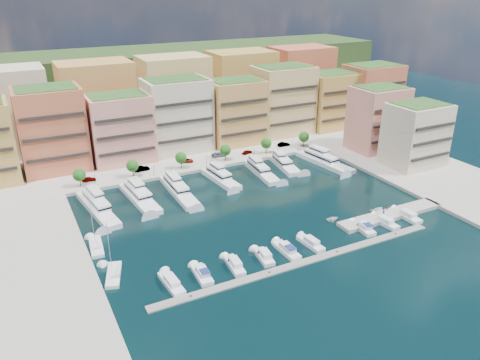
{
  "coord_description": "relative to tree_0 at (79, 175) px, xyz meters",
  "views": [
    {
      "loc": [
        -55.98,
        -101.89,
        57.6
      ],
      "look_at": [
        -0.72,
        5.69,
        6.0
      ],
      "focal_mm": 35.0,
      "sensor_mm": 36.0,
      "label": 1
    }
  ],
  "objects": [
    {
      "name": "cruiser_7",
      "position": [
        58.58,
        -58.09,
        -4.17
      ],
      "size": [
        3.44,
        7.42,
        2.66
      ],
      "color": "white",
      "rests_on": "ground"
    },
    {
      "name": "tender_1",
      "position": [
        67.52,
        -51.0,
        -4.31
      ],
      "size": [
        1.88,
        1.7,
        0.87
      ],
      "primitive_type": "imported",
      "rotation": [
        0.0,
        0.0,
        1.75
      ],
      "color": "beige",
      "rests_on": "ground"
    },
    {
      "name": "car_0",
      "position": [
        3.0,
        2.92,
        -3.03
      ],
      "size": [
        4.4,
        2.36,
        1.42
      ],
      "primitive_type": "imported",
      "rotation": [
        0.0,
        0.0,
        1.4
      ],
      "color": "gray",
      "rests_on": "north_quay"
    },
    {
      "name": "car_4",
      "position": [
        57.77,
        2.61,
        -3.04
      ],
      "size": [
        4.41,
        2.78,
        1.4
      ],
      "primitive_type": "imported",
      "rotation": [
        0.0,
        0.0,
        1.87
      ],
      "color": "gray",
      "rests_on": "north_quay"
    },
    {
      "name": "tree_3",
      "position": [
        48.0,
        0.0,
        0.0
      ],
      "size": [
        3.8,
        3.8,
        5.65
      ],
      "color": "#473323",
      "rests_on": "north_quay"
    },
    {
      "name": "car_3",
      "position": [
        47.64,
        4.49,
        -2.96
      ],
      "size": [
        5.65,
        2.85,
        1.57
      ],
      "primitive_type": "imported",
      "rotation": [
        0.0,
        0.0,
        1.45
      ],
      "color": "gray",
      "rests_on": "north_quay"
    },
    {
      "name": "person_1",
      "position": [
        70.37,
        -53.5,
        -2.81
      ],
      "size": [
        1.11,
        1.0,
        1.87
      ],
      "primitive_type": "imported",
      "rotation": [
        0.0,
        0.0,
        3.54
      ],
      "color": "#4A342C",
      "rests_on": "finger_pier"
    },
    {
      "name": "apartment_2",
      "position": [
        17.0,
        16.49,
        7.57
      ],
      "size": [
        20.0,
        15.5,
        22.8
      ],
      "color": "#EC9384",
      "rests_on": "north_quay"
    },
    {
      "name": "tree_1",
      "position": [
        16.0,
        0.0,
        0.0
      ],
      "size": [
        3.8,
        3.8,
        5.65
      ],
      "color": "#473323",
      "rests_on": "north_quay"
    },
    {
      "name": "cruiser_2",
      "position": [
        22.43,
        -58.09,
        -4.2
      ],
      "size": [
        3.25,
        8.1,
        2.55
      ],
      "color": "white",
      "rests_on": "ground"
    },
    {
      "name": "lamppost_0",
      "position": [
        4.0,
        -2.3,
        -0.92
      ],
      "size": [
        0.3,
        0.3,
        4.2
      ],
      "color": "black",
      "rests_on": "north_quay"
    },
    {
      "name": "backblock_2",
      "position": [
        45.0,
        40.5,
        11.26
      ],
      "size": [
        26.0,
        18.0,
        30.0
      ],
      "primitive_type": "cube",
      "color": "tan",
      "rests_on": "north_quay"
    },
    {
      "name": "yacht_2",
      "position": [
        25.04,
        -15.55,
        -3.53
      ],
      "size": [
        4.77,
        24.18,
        7.3
      ],
      "color": "white",
      "rests_on": "ground"
    },
    {
      "name": "lamppost_4",
      "position": [
        76.0,
        -2.3,
        -0.92
      ],
      "size": [
        0.3,
        0.3,
        4.2
      ],
      "color": "black",
      "rests_on": "north_quay"
    },
    {
      "name": "cruiser_9",
      "position": [
        73.24,
        -58.09,
        -4.2
      ],
      "size": [
        2.77,
        8.56,
        2.55
      ],
      "color": "white",
      "rests_on": "ground"
    },
    {
      "name": "lamppost_1",
      "position": [
        22.0,
        -2.3,
        -0.92
      ],
      "size": [
        0.3,
        0.3,
        4.2
      ],
      "color": "black",
      "rests_on": "north_quay"
    },
    {
      "name": "sailboat_1",
      "position": [
        -2.8,
        -36.21,
        -4.43
      ],
      "size": [
        3.75,
        9.66,
        13.2
      ],
      "color": "white",
      "rests_on": "ground"
    },
    {
      "name": "yacht_6",
      "position": [
        77.55,
        -15.41,
        -3.53
      ],
      "size": [
        8.07,
        24.28,
        7.3
      ],
      "color": "white",
      "rests_on": "ground"
    },
    {
      "name": "lamppost_2",
      "position": [
        40.0,
        -2.3,
        -0.92
      ],
      "size": [
        0.3,
        0.3,
        4.2
      ],
      "color": "black",
      "rests_on": "north_quay"
    },
    {
      "name": "tree_0",
      "position": [
        0.0,
        0.0,
        0.0
      ],
      "size": [
        3.8,
        3.8,
        5.65
      ],
      "color": "#473323",
      "rests_on": "north_quay"
    },
    {
      "name": "apartment_east_a",
      "position": [
        102.0,
        -13.51,
        7.57
      ],
      "size": [
        18.0,
        14.5,
        22.8
      ],
      "color": "#EC9384",
      "rests_on": "east_quay"
    },
    {
      "name": "apartment_5",
      "position": [
        82.0,
        18.49,
        9.57
      ],
      "size": [
        22.0,
        16.5,
        26.8
      ],
      "color": "tan",
      "rests_on": "north_quay"
    },
    {
      "name": "apartment_east_b",
      "position": [
        102.0,
        -31.51,
        6.57
      ],
      "size": [
        18.0,
        14.5,
        20.8
      ],
      "color": "beige",
      "rests_on": "east_quay"
    },
    {
      "name": "cruiser_1",
      "position": [
        14.74,
        -58.1,
        -4.17
      ],
      "size": [
        3.14,
        7.75,
        2.66
      ],
      "color": "white",
      "rests_on": "ground"
    },
    {
      "name": "yacht_3",
      "position": [
        39.88,
        -12.85,
        -3.53
      ],
      "size": [
        5.94,
        18.56,
        7.3
      ],
      "color": "white",
      "rests_on": "ground"
    },
    {
      "name": "tender_0",
      "position": [
        55.13,
        -50.13,
        -4.38
      ],
      "size": [
        3.61,
        2.64,
        0.73
      ],
      "primitive_type": "imported",
      "rotation": [
        0.0,
        0.0,
        1.61
      ],
      "color": "white",
      "rests_on": "ground"
    },
    {
      "name": "ground",
      "position": [
        40.0,
        -33.5,
        -4.74
      ],
      "size": [
        400.0,
        400.0,
        0.0
      ],
      "primitive_type": "plane",
      "color": "black",
      "rests_on": "ground"
    },
    {
      "name": "yacht_0",
      "position": [
        1.44,
        -16.06,
        -3.53
      ],
      "size": [
        7.41,
        25.59,
        7.3
      ],
      "color": "white",
      "rests_on": "ground"
    },
    {
      "name": "sailboat_0",
      "position": [
        -1.84,
        -49.43,
        -4.43
      ],
      "size": [
        5.41,
        9.61,
        13.2
      ],
      "color": "white",
      "rests_on": "ground"
    },
    {
      "name": "yacht_5",
      "position": [
        64.01,
        -12.15,
        -3.53
      ],
      "size": [
        7.17,
        17.21,
        7.3
      ],
      "color": "white",
      "rests_on": "ground"
    },
    {
      "name": "east_quay",
      "position": [
        102.0,
        -41.5,
        -4.74
      ],
      "size": [
        34.0,
        76.0,
        2.0
      ],
      "primitive_type": "cube",
      "color": "#9E998E",
      "rests_on": "ground"
    },
    {
      "name": "apartment_3",
      "position": [
        38.0,
        18.49,
        9.07
      ],
      "size": [
        22.0,
        16.5,
        25.8
      ],
      "color": "beige",
      "rests_on": "north_quay"
    },
    {
      "name": "south_pontoon",
      "position": [
        37.0,
        -63.5,
        -4.74
      ],
      "size": [
        72.0,
        2.2,
        0.35
      ],
      "primitive_type": "cube",
      "color": "gray",
      "rests_on": "ground"
    },
    {
      "name": "hillside",
      "position": [
        40.0,
        76.5,
        -4.74
      ],
      "size": [
        240.0,
        40.0,
        58.0
      ],
      "primitive_type": "cube",
      "color": "#243A17",
      "rests_on": "ground"
    },
    {
      "name": "yacht_4",
      "position": [
        54.02,
        -13.73,
        -3.65
      ],
      "size": [
        6.14,
        20.36,
        7.3
      ],
      "color": "white",
      "rests_on": "ground"
    },
    {
      "name": "lamppost_3",
      "position": [
        58.0,
        -2.3,
        -0.92
      ],
      "size": [
        0.3,
        0.3,
        4.2
      ],
      "color": "black",
      "rests_on": "north_quay"
    },
    {
      "name": "tree_5",
      "position": [
        80.0,
        0.0,
        0.0
      ],
      "size": [
        3.8,
        3.8,
        5.65
      ],
      "color": "#473323",
      "rests_on": "north_quay"
    },
    {
      "name": "car_1",
      "position": [
        19.79,
        3.73,
        -2.91
      ],
      "size": [
        5.12,
        2.0,
        1.66
      ],
      "primitive_type": "imported",
      "rotation": [
        0.0,
        0.0,
        1.62
      ],
      "color": "gray",
      "rests_on": "north_quay"
    },
    {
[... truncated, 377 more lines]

